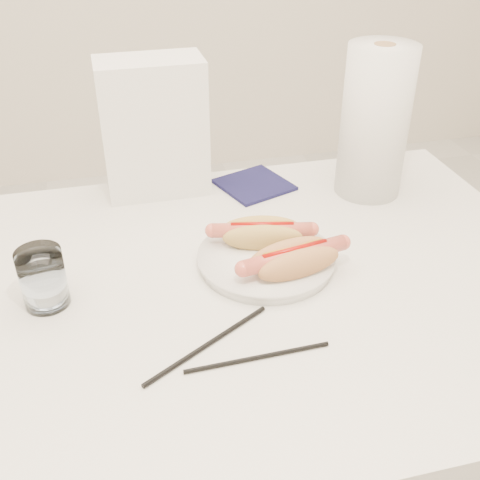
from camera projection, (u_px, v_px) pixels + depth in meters
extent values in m
cube|color=silver|center=(212.00, 293.00, 0.95)|extent=(1.20, 0.80, 0.04)
cylinder|color=silver|center=(390.00, 298.00, 1.54)|extent=(0.04, 0.04, 0.71)
cylinder|color=white|center=(266.00, 260.00, 0.98)|extent=(0.28, 0.28, 0.02)
ellipsoid|color=tan|center=(263.00, 238.00, 0.98)|extent=(0.14, 0.06, 0.05)
ellipsoid|color=tan|center=(262.00, 228.00, 1.01)|extent=(0.14, 0.06, 0.05)
ellipsoid|color=tan|center=(262.00, 238.00, 1.00)|extent=(0.13, 0.08, 0.03)
cylinder|color=#D05C49|center=(262.00, 230.00, 0.99)|extent=(0.17, 0.06, 0.03)
cylinder|color=#990A05|center=(262.00, 224.00, 0.99)|extent=(0.11, 0.03, 0.01)
ellipsoid|color=#BF804A|center=(299.00, 264.00, 0.92)|extent=(0.15, 0.06, 0.05)
ellipsoid|color=#BF804A|center=(289.00, 253.00, 0.94)|extent=(0.15, 0.06, 0.05)
ellipsoid|color=#BF804A|center=(294.00, 264.00, 0.93)|extent=(0.14, 0.08, 0.03)
cylinder|color=#CD5848|center=(294.00, 255.00, 0.92)|extent=(0.18, 0.06, 0.03)
cylinder|color=#990A05|center=(295.00, 249.00, 0.92)|extent=(0.11, 0.03, 0.01)
cylinder|color=white|center=(43.00, 278.00, 0.88)|extent=(0.07, 0.07, 0.09)
cylinder|color=black|center=(208.00, 344.00, 0.82)|extent=(0.20, 0.12, 0.01)
cylinder|color=black|center=(258.00, 357.00, 0.80)|extent=(0.21, 0.01, 0.01)
cube|color=white|center=(154.00, 128.00, 1.15)|extent=(0.20, 0.11, 0.27)
cube|color=#121239|center=(254.00, 185.00, 1.23)|extent=(0.17, 0.17, 0.01)
cylinder|color=silver|center=(375.00, 122.00, 1.13)|extent=(0.16, 0.16, 0.30)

